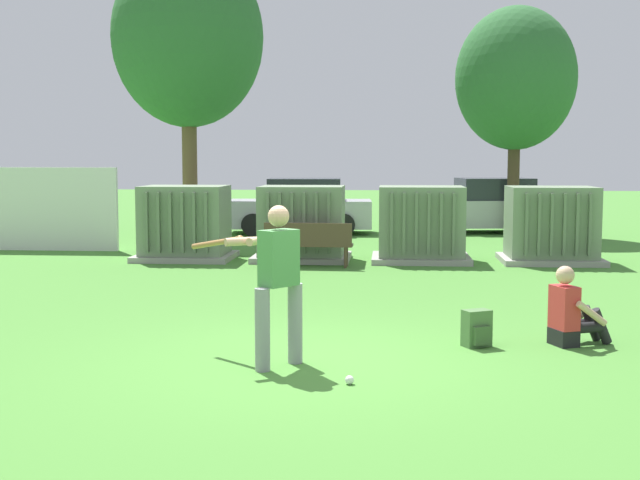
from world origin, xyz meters
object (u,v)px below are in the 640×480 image
Objects in this scene: transformer_mid_west at (302,224)px; transformer_mid_east at (421,225)px; transformer_east at (551,226)px; parked_car_leftmost at (301,208)px; sports_ball at (349,380)px; parked_car_left_of_center at (490,207)px; backpack at (477,329)px; park_bench at (308,241)px; seated_spectator at (571,314)px; transformer_west at (185,224)px; batter at (275,276)px.

transformer_mid_east is (2.58, 0.02, 0.00)m from transformer_mid_west.
transformer_east is 0.49× the size of parked_car_leftmost.
sports_ball is 16.60m from parked_car_leftmost.
parked_car_left_of_center is at bearing 78.85° from sports_ball.
backpack is (1.43, 1.80, 0.17)m from sports_ball.
seated_spectator is at bearing -60.81° from park_bench.
transformer_east reaches higher than seated_spectator.
transformer_mid_west and transformer_mid_east have the same top height.
transformer_east reaches higher than sports_ball.
transformer_mid_east is (5.16, 0.09, 0.00)m from transformer_west.
transformer_mid_west is 8.76m from parked_car_left_of_center.
seated_spectator is at bearing -93.12° from parked_car_left_of_center.
transformer_mid_west is at bearing -83.78° from parked_car_leftmost.
transformer_east is at bearing 0.45° from transformer_mid_west.
transformer_west is at bearing 109.40° from batter.
sports_ball is (4.09, -9.92, -0.74)m from transformer_west.
sports_ball is (-1.07, -10.01, -0.74)m from transformer_mid_east.
park_bench is 7.54m from backpack.
parked_car_leftmost is at bearing 104.00° from backpack.
backpack is at bearing -106.17° from transformer_east.
batter is at bearing -116.45° from transformer_east.
parked_car_leftmost is at bearing -171.76° from parked_car_left_of_center.
batter is (3.26, -9.24, 0.19)m from transformer_west.
batter reaches higher than backpack.
transformer_east is 8.60m from backpack.
transformer_mid_east is at bearing 83.90° from sports_ball.
transformer_east is 8.79m from parked_car_leftmost.
transformer_west is 9.84m from backpack.
park_bench is at bearing -21.03° from transformer_west.
parked_car_left_of_center is at bearing 82.75° from backpack.
transformer_west is 0.49× the size of parked_car_leftmost.
transformer_west is 3.04m from park_bench.
transformer_mid_east and transformer_east have the same top height.
parked_car_leftmost is 0.97× the size of parked_car_left_of_center.
seated_spectator is (1.50, -8.02, -0.41)m from transformer_mid_east.
transformer_mid_west is 0.48× the size of parked_car_left_of_center.
backpack is (-2.39, -8.24, -0.57)m from transformer_east.
sports_ball is (1.51, -9.99, -0.74)m from transformer_mid_west.
backpack is (-1.13, -0.19, -0.16)m from seated_spectator.
parked_car_leftmost reaches higher than seated_spectator.
transformer_west is 0.48× the size of parked_car_left_of_center.
parked_car_leftmost is at bearing 73.95° from transformer_west.
batter is 3.69m from seated_spectator.
batter is at bearing -104.32° from parked_car_left_of_center.
transformer_east is at bearing 13.26° from park_bench.
transformer_west is at bearing 124.19° from backpack.
backpack reaches higher than sports_ball.
transformer_east is 7.22m from parked_car_left_of_center.
transformer_west is at bearing -179.20° from transformer_east.
backpack is 15.58m from parked_car_left_of_center.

